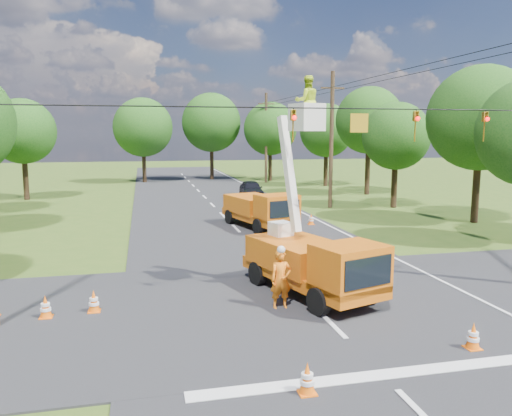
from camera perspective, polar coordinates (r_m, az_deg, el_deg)
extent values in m
plane|color=#365319|center=(33.87, -3.83, -0.88)|extent=(140.00, 140.00, 0.00)
cube|color=black|center=(33.87, -3.83, -0.88)|extent=(12.00, 100.00, 0.06)
cube|color=black|center=(16.82, 6.04, -10.69)|extent=(56.00, 10.00, 0.07)
cube|color=silver|center=(12.40, 14.23, -18.19)|extent=(9.00, 0.45, 0.02)
cube|color=silver|center=(35.17, 5.22, -0.55)|extent=(0.12, 90.00, 0.02)
cube|color=#C85D0E|center=(17.45, 6.12, -7.61)|extent=(3.74, 6.08, 0.43)
cube|color=#C85D0E|center=(15.73, 10.66, -6.71)|extent=(2.49, 2.18, 1.43)
cube|color=black|center=(15.14, 12.70, -7.18)|extent=(1.74, 0.61, 0.90)
cube|color=#C85D0E|center=(17.89, 4.69, -5.20)|extent=(3.21, 4.04, 0.95)
cylinder|color=black|center=(15.58, 7.16, -10.59)|extent=(0.56, 0.93, 0.88)
cylinder|color=black|center=(16.82, 12.62, -9.27)|extent=(0.56, 0.93, 0.88)
cylinder|color=black|center=(18.43, 0.20, -7.48)|extent=(0.56, 0.93, 0.88)
cylinder|color=black|center=(19.49, 5.28, -6.63)|extent=(0.56, 0.93, 0.88)
cube|color=silver|center=(18.59, 2.85, -2.41)|extent=(0.90, 0.90, 0.52)
cube|color=silver|center=(17.87, 3.83, 3.93)|extent=(0.64, 1.29, 4.13)
cube|color=silver|center=(17.01, 5.83, 10.26)|extent=(1.14, 1.14, 0.90)
imported|color=#C6E526|center=(17.03, 5.86, 12.00)|extent=(0.84, 0.66, 1.70)
cube|color=#C85D0E|center=(29.45, 0.32, -0.91)|extent=(3.60, 6.17, 0.44)
cube|color=#C85D0E|center=(27.54, 2.40, 0.02)|extent=(2.49, 2.15, 1.45)
cube|color=black|center=(26.84, 3.29, -0.11)|extent=(1.79, 0.54, 0.92)
cube|color=#C85D0E|center=(30.03, -0.38, 0.45)|extent=(3.15, 4.06, 0.97)
cylinder|color=black|center=(27.42, 0.30, -2.15)|extent=(0.54, 0.94, 0.89)
cylinder|color=black|center=(28.44, 3.90, -1.78)|extent=(0.54, 0.94, 0.89)
cylinder|color=black|center=(30.66, -2.99, -1.02)|extent=(0.54, 0.94, 0.89)
cylinder|color=black|center=(31.57, 0.35, -0.73)|extent=(0.54, 0.94, 0.89)
imported|color=#F05514|center=(15.91, 2.86, -8.18)|extent=(0.71, 0.48, 1.90)
imported|color=black|center=(43.22, -0.55, 2.18)|extent=(2.06, 4.50, 1.50)
cone|color=orange|center=(11.23, 5.87, -18.75)|extent=(0.36, 0.36, 0.70)
cube|color=orange|center=(11.39, 5.84, -20.27)|extent=(0.38, 0.38, 0.04)
cylinder|color=white|center=(11.20, 5.87, -18.48)|extent=(0.26, 0.26, 0.09)
cylinder|color=white|center=(11.27, 5.86, -19.16)|extent=(0.31, 0.31, 0.09)
cone|color=orange|center=(14.34, 23.58, -13.23)|extent=(0.36, 0.36, 0.70)
cube|color=orange|center=(14.46, 23.49, -14.48)|extent=(0.38, 0.38, 0.04)
cylinder|color=white|center=(14.31, 23.59, -13.00)|extent=(0.26, 0.26, 0.09)
cylinder|color=white|center=(14.37, 23.55, -13.56)|extent=(0.31, 0.31, 0.09)
cone|color=orange|center=(22.99, 7.15, -4.47)|extent=(0.36, 0.36, 0.70)
cube|color=orange|center=(23.07, 7.14, -5.29)|extent=(0.38, 0.38, 0.04)
cylinder|color=white|center=(22.98, 7.16, -4.32)|extent=(0.26, 0.26, 0.09)
cylinder|color=white|center=(23.02, 7.15, -4.68)|extent=(0.31, 0.31, 0.09)
cone|color=orange|center=(25.60, 3.63, -3.08)|extent=(0.36, 0.36, 0.70)
cube|color=orange|center=(25.67, 3.62, -3.83)|extent=(0.38, 0.38, 0.04)
cylinder|color=white|center=(25.58, 3.63, -2.95)|extent=(0.26, 0.26, 0.09)
cylinder|color=white|center=(25.61, 3.63, -3.28)|extent=(0.31, 0.31, 0.09)
cone|color=orange|center=(16.50, -18.05, -10.06)|extent=(0.36, 0.36, 0.70)
cube|color=orange|center=(16.61, -17.99, -11.17)|extent=(0.38, 0.38, 0.04)
cylinder|color=white|center=(16.49, -18.06, -9.86)|extent=(0.26, 0.26, 0.09)
cylinder|color=white|center=(16.53, -18.03, -10.35)|extent=(0.31, 0.31, 0.09)
cone|color=orange|center=(16.51, -22.92, -10.31)|extent=(0.36, 0.36, 0.70)
cube|color=orange|center=(16.62, -22.85, -11.43)|extent=(0.38, 0.38, 0.04)
cylinder|color=white|center=(16.49, -22.94, -10.12)|extent=(0.26, 0.26, 0.09)
cylinder|color=white|center=(16.54, -22.90, -10.61)|extent=(0.31, 0.31, 0.09)
cone|color=orange|center=(30.50, 6.31, -1.24)|extent=(0.36, 0.36, 0.70)
cube|color=orange|center=(30.56, 6.30, -1.87)|extent=(0.38, 0.38, 0.04)
cylinder|color=white|center=(30.49, 6.32, -1.13)|extent=(0.26, 0.26, 0.09)
cylinder|color=white|center=(30.52, 6.31, -1.40)|extent=(0.31, 0.31, 0.09)
cylinder|color=#4C3823|center=(37.60, 8.61, 7.63)|extent=(0.30, 0.30, 10.00)
cube|color=#4C3823|center=(37.74, 8.74, 13.41)|extent=(1.80, 0.12, 0.12)
cylinder|color=#4C3823|center=(56.69, 1.16, 7.99)|extent=(0.30, 0.30, 10.00)
cube|color=#4C3823|center=(56.78, 1.17, 11.82)|extent=(1.80, 0.12, 0.12)
cylinder|color=black|center=(15.75, 4.65, 11.33)|extent=(18.00, 0.04, 0.04)
cube|color=#AC8414|center=(16.48, 11.71, 9.49)|extent=(0.60, 0.05, 0.60)
imported|color=#AC8414|center=(15.70, 4.27, 9.34)|extent=(0.16, 0.20, 1.00)
sphere|color=#FF0C0C|center=(15.59, 4.42, 10.26)|extent=(0.14, 0.14, 0.14)
imported|color=#AC8414|center=(17.40, 17.78, 8.88)|extent=(0.16, 0.20, 1.00)
sphere|color=#FF0C0C|center=(17.30, 18.02, 9.70)|extent=(0.14, 0.14, 0.14)
imported|color=#AC8414|center=(18.85, 24.67, 8.45)|extent=(0.16, 0.20, 1.00)
sphere|color=#FF0C0C|center=(18.76, 24.95, 9.21)|extent=(0.14, 0.14, 0.14)
cylinder|color=#382616|center=(46.15, -24.85, 3.38)|extent=(0.44, 0.44, 4.05)
sphere|color=#164913|center=(46.02, -25.14, 7.95)|extent=(5.40, 5.40, 5.40)
cylinder|color=#382616|center=(33.88, 23.86, 2.31)|extent=(0.44, 0.44, 4.58)
sphere|color=#164913|center=(33.74, 24.29, 9.35)|extent=(6.40, 6.40, 6.40)
cylinder|color=#382616|center=(38.84, 15.53, 2.84)|extent=(0.44, 0.44, 3.78)
sphere|color=#164913|center=(38.67, 15.73, 7.92)|extent=(5.00, 5.00, 5.00)
cylinder|color=#382616|center=(46.63, 12.63, 4.44)|extent=(0.44, 0.44, 4.75)
sphere|color=#164913|center=(46.54, 12.80, 9.75)|extent=(6.00, 6.00, 6.00)
cylinder|color=#382616|center=(53.61, 7.98, 4.74)|extent=(0.44, 0.44, 4.14)
sphere|color=#164913|center=(53.50, 8.06, 8.76)|extent=(5.60, 5.60, 5.60)
cylinder|color=#382616|center=(58.10, -12.67, 5.03)|extent=(0.44, 0.44, 4.40)
sphere|color=#164913|center=(58.01, -12.80, 8.98)|extent=(6.60, 6.60, 6.60)
cylinder|color=#382616|center=(60.65, -5.08, 5.55)|extent=(0.44, 0.44, 4.84)
sphere|color=#164913|center=(60.58, -5.13, 9.71)|extent=(7.00, 7.00, 7.00)
cylinder|color=#382616|center=(58.97, 1.62, 5.24)|extent=(0.44, 0.44, 4.31)
sphere|color=#164913|center=(58.88, 1.64, 9.05)|extent=(6.20, 6.20, 6.20)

